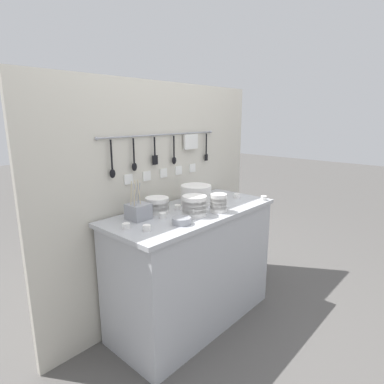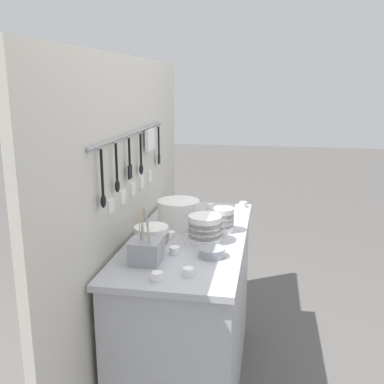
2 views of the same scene
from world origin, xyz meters
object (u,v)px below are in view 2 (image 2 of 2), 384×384
(cup_beside_plates, at_px, (157,276))
(cup_back_right, at_px, (210,206))
(bowl_stack_back_corner, at_px, (223,220))
(bowl_stack_tall_left, at_px, (152,237))
(steel_mixing_bowl, at_px, (212,252))
(cup_edge_near, at_px, (243,204))
(cup_edge_far, at_px, (175,250))
(cup_by_caddy, at_px, (188,272))
(bowl_stack_wide_centre, at_px, (205,229))
(cutlery_caddy, at_px, (146,251))
(cup_back_left, at_px, (170,235))
(plate_stack, at_px, (179,213))

(cup_beside_plates, height_order, cup_back_right, same)
(bowl_stack_back_corner, distance_m, cup_back_right, 0.44)
(bowl_stack_tall_left, relative_size, bowl_stack_back_corner, 1.28)
(cup_beside_plates, distance_m, cup_back_right, 1.09)
(bowl_stack_back_corner, relative_size, steel_mixing_bowl, 1.07)
(cup_edge_near, height_order, cup_back_right, same)
(cup_beside_plates, bearing_deg, steel_mixing_bowl, -32.77)
(cup_edge_far, bearing_deg, cup_by_caddy, -154.92)
(bowl_stack_tall_left, distance_m, steel_mixing_bowl, 0.32)
(bowl_stack_wide_centre, xyz_separation_m, cup_edge_far, (-0.19, 0.12, -0.05))
(cutlery_caddy, distance_m, cup_back_right, 0.93)
(cutlery_caddy, relative_size, cup_back_left, 5.54)
(cup_beside_plates, height_order, cup_by_caddy, same)
(cup_edge_near, bearing_deg, bowl_stack_back_corner, 171.25)
(steel_mixing_bowl, bearing_deg, cup_edge_far, 89.05)
(plate_stack, height_order, cup_beside_plates, plate_stack)
(plate_stack, xyz_separation_m, cup_by_caddy, (-0.65, -0.18, -0.06))
(cup_back_right, bearing_deg, cutlery_caddy, 169.60)
(cup_beside_plates, xyz_separation_m, cup_back_left, (0.51, 0.06, 0.00))
(cutlery_caddy, bearing_deg, bowl_stack_wide_centre, -35.15)
(plate_stack, bearing_deg, steel_mixing_bowl, -149.69)
(cutlery_caddy, relative_size, cup_edge_near, 5.54)
(bowl_stack_back_corner, bearing_deg, bowl_stack_wide_centre, 157.84)
(bowl_stack_tall_left, height_order, cup_edge_near, bowl_stack_tall_left)
(bowl_stack_back_corner, xyz_separation_m, cutlery_caddy, (-0.49, 0.30, -0.01))
(cutlery_caddy, bearing_deg, bowl_stack_back_corner, -30.81)
(cup_back_right, bearing_deg, cup_edge_far, 175.44)
(bowl_stack_wide_centre, xyz_separation_m, cutlery_caddy, (-0.32, 0.22, -0.01))
(bowl_stack_wide_centre, bearing_deg, bowl_stack_back_corner, -22.16)
(cutlery_caddy, distance_m, cup_beside_plates, 0.20)
(bowl_stack_tall_left, height_order, plate_stack, plate_stack)
(cup_by_caddy, bearing_deg, cup_back_right, 2.56)
(bowl_stack_back_corner, distance_m, cup_edge_far, 0.42)
(cup_back_left, bearing_deg, bowl_stack_back_corner, -58.68)
(cutlery_caddy, bearing_deg, cup_beside_plates, -151.05)
(bowl_stack_wide_centre, relative_size, cup_back_right, 3.49)
(cup_edge_far, bearing_deg, cutlery_caddy, 139.81)
(cup_edge_near, xyz_separation_m, cup_by_caddy, (-1.11, 0.16, 0.00))
(bowl_stack_wide_centre, relative_size, cup_edge_near, 3.49)
(bowl_stack_tall_left, xyz_separation_m, cup_back_right, (0.73, -0.19, -0.04))
(bowl_stack_wide_centre, distance_m, steel_mixing_bowl, 0.21)
(plate_stack, distance_m, cutlery_caddy, 0.54)
(plate_stack, relative_size, cup_back_right, 4.91)
(bowl_stack_tall_left, relative_size, steel_mixing_bowl, 1.36)
(bowl_stack_tall_left, xyz_separation_m, cup_edge_far, (-0.07, -0.13, -0.04))
(cup_back_left, bearing_deg, cup_beside_plates, -173.34)
(bowl_stack_wide_centre, distance_m, cup_by_caddy, 0.43)
(plate_stack, height_order, steel_mixing_bowl, plate_stack)
(cup_back_left, bearing_deg, plate_stack, -0.62)
(cup_back_left, bearing_deg, steel_mixing_bowl, -130.96)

